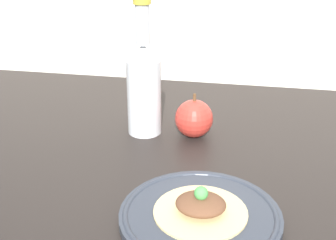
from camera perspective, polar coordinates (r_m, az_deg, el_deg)
name	(u,v)px	position (r cm, az deg, el deg)	size (l,w,h in cm)	color
ground_plane	(161,180)	(93.39, -0.81, -7.33)	(180.00, 110.00, 4.00)	black
plate	(200,216)	(78.85, 3.96, -11.57)	(26.95, 26.95, 1.81)	#2D333D
plated_food	(201,206)	(77.77, 4.00, -10.47)	(15.57, 15.57, 5.03)	#D6BC7F
cider_bottle	(144,85)	(103.61, -2.96, 4.31)	(7.63, 7.63, 30.40)	silver
apple	(194,118)	(104.38, 3.19, 0.18)	(8.53, 8.53, 10.16)	red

